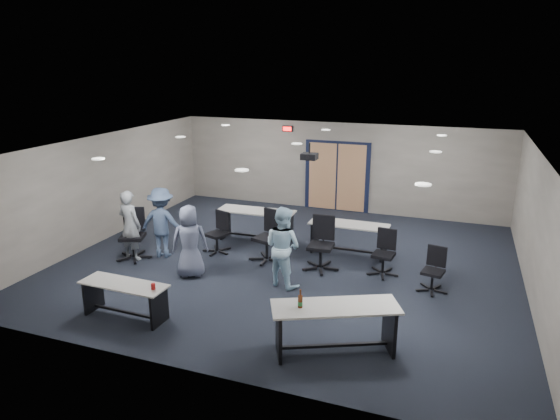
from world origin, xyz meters
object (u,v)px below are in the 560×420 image
(table_front_left, at_px, (125,294))
(chair_back_b, at_px, (267,236))
(person_plaid, at_px, (190,241))
(person_lightblue, at_px, (283,246))
(chair_back_a, at_px, (217,233))
(person_gray, at_px, (130,225))
(table_back_left, at_px, (256,220))
(chair_loose_right, at_px, (433,270))
(table_back_right, at_px, (349,233))
(chair_loose_left, at_px, (132,235))
(chair_back_c, at_px, (321,244))
(table_front_right, at_px, (334,320))
(person_back, at_px, (162,223))
(chair_back_d, at_px, (384,253))

(table_front_left, height_order, chair_back_b, chair_back_b)
(person_plaid, distance_m, person_lightblue, 2.02)
(chair_back_a, height_order, person_gray, person_gray)
(person_lightblue, bearing_deg, person_plaid, 28.01)
(table_front_left, distance_m, person_lightblue, 3.18)
(table_back_left, bearing_deg, chair_back_a, -118.70)
(table_front_left, distance_m, chair_back_b, 3.64)
(table_front_left, relative_size, chair_loose_right, 1.79)
(table_back_right, xyz_separation_m, chair_loose_left, (-4.64, -2.04, 0.08))
(table_back_right, relative_size, chair_back_c, 1.57)
(person_plaid, height_order, person_lightblue, person_lightblue)
(chair_back_c, height_order, chair_loose_right, chair_back_c)
(table_front_right, distance_m, chair_back_a, 4.92)
(table_back_right, bearing_deg, person_back, -157.66)
(table_front_right, xyz_separation_m, person_plaid, (-3.61, 1.80, 0.23))
(chair_loose_left, bearing_deg, person_plaid, -32.96)
(table_back_right, bearing_deg, person_plaid, -139.69)
(table_front_left, distance_m, chair_loose_left, 2.85)
(table_front_right, distance_m, person_plaid, 4.04)
(chair_back_a, xyz_separation_m, chair_loose_right, (5.03, -0.43, -0.04))
(chair_back_c, bearing_deg, person_back, -174.42)
(table_back_left, distance_m, chair_back_b, 1.42)
(person_gray, bearing_deg, table_front_right, 166.20)
(chair_back_a, xyz_separation_m, person_plaid, (0.11, -1.42, 0.29))
(chair_back_a, distance_m, chair_back_b, 1.33)
(table_front_right, relative_size, chair_back_b, 1.76)
(table_back_right, height_order, person_gray, person_gray)
(chair_back_c, xyz_separation_m, chair_loose_right, (2.40, -0.30, -0.14))
(table_back_left, xyz_separation_m, chair_back_a, (-0.57, -1.13, -0.05))
(chair_back_d, bearing_deg, table_front_left, -132.58)
(table_back_right, relative_size, chair_back_d, 1.89)
(table_back_right, xyz_separation_m, chair_loose_right, (2.03, -1.44, -0.06))
(chair_back_a, height_order, person_back, person_back)
(chair_back_b, distance_m, person_lightblue, 1.35)
(table_front_right, relative_size, chair_loose_right, 2.28)
(table_front_right, relative_size, table_back_right, 1.11)
(chair_back_d, relative_size, chair_loose_left, 0.84)
(chair_loose_right, xyz_separation_m, person_plaid, (-4.93, -0.99, 0.33))
(table_back_left, bearing_deg, chair_back_b, -59.76)
(table_back_left, bearing_deg, person_gray, -138.02)
(person_gray, bearing_deg, chair_back_b, -153.80)
(chair_back_d, distance_m, chair_loose_right, 1.17)
(table_front_right, height_order, chair_back_c, chair_back_c)
(chair_back_a, bearing_deg, table_back_left, 82.54)
(chair_back_c, xyz_separation_m, person_back, (-3.71, -0.51, 0.24))
(chair_back_b, distance_m, chair_loose_left, 3.12)
(chair_back_c, height_order, person_lightblue, person_lightblue)
(person_lightblue, bearing_deg, chair_loose_left, 18.45)
(table_front_right, xyz_separation_m, chair_loose_left, (-5.36, 2.19, 0.04))
(chair_back_a, relative_size, chair_back_b, 0.84)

